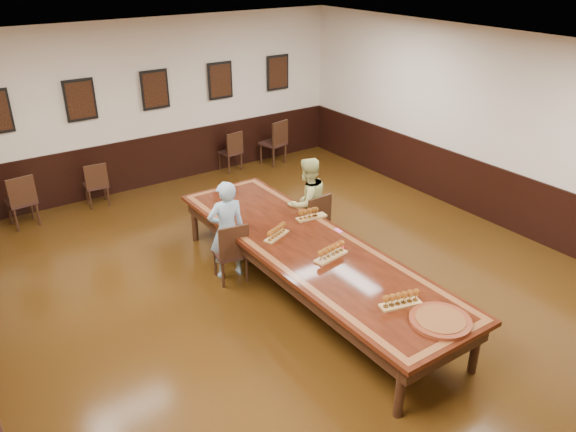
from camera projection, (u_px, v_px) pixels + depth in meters
floor at (308, 294)px, 7.79m from camera, size 8.00×10.00×0.02m
ceiling at (313, 57)px, 6.39m from camera, size 8.00×10.00×0.02m
wall_back at (155, 104)px, 10.80m from camera, size 8.00×0.02×3.20m
wall_right at (507, 133)px, 9.14m from camera, size 0.02×10.00×3.20m
chair_man at (230, 250)px, 7.95m from camera, size 0.51×0.54×0.93m
chair_woman at (311, 220)px, 8.81m from camera, size 0.47×0.51×0.94m
spare_chair_a at (21, 200)px, 9.52m from camera, size 0.48×0.52×0.94m
spare_chair_b at (96, 183)px, 10.29m from camera, size 0.44×0.47×0.85m
spare_chair_c at (230, 151)px, 11.91m from camera, size 0.46×0.49×0.87m
spare_chair_d at (273, 142)px, 12.25m from camera, size 0.57×0.60×0.99m
person_man at (227, 230)px, 7.91m from camera, size 0.59×0.44×1.48m
person_woman at (307, 203)px, 8.76m from camera, size 0.76×0.61×1.47m
pink_phone at (338, 231)px, 7.86m from camera, size 0.08×0.14×0.01m
wainscoting at (309, 263)px, 7.57m from camera, size 8.00×10.00×1.00m
conference_table at (309, 255)px, 7.52m from camera, size 1.40×5.00×0.76m
posters at (155, 90)px, 10.62m from camera, size 6.14×0.04×0.74m
flight_a at (277, 232)px, 7.66m from camera, size 0.45×0.29×0.16m
flight_b at (310, 214)px, 8.18m from camera, size 0.47×0.19×0.17m
flight_c at (331, 252)px, 7.15m from camera, size 0.51×0.23×0.19m
flight_d at (401, 299)px, 6.19m from camera, size 0.50×0.26×0.18m
red_plate_grp at (337, 247)px, 7.43m from camera, size 0.18×0.18×0.02m
carved_platter at (440, 321)px, 5.94m from camera, size 0.66×0.66×0.05m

